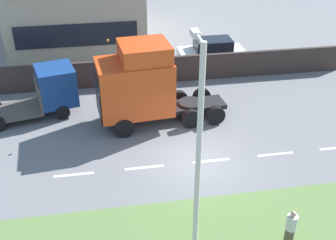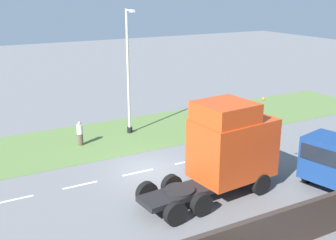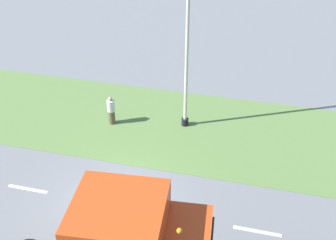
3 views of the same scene
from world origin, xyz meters
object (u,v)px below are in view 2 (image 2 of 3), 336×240
at_px(lorry_cab, 228,148).
at_px(flatbed_truck, 333,160).
at_px(lamp_post, 129,78).
at_px(pedestrian, 80,134).

xyz_separation_m(lorry_cab, flatbed_truck, (2.01, 4.90, -0.86)).
distance_m(flatbed_truck, lamp_post, 13.65).
bearing_deg(lorry_cab, pedestrian, -161.18).
relative_size(lorry_cab, lamp_post, 0.86).
bearing_deg(pedestrian, flatbed_truck, 38.41).
height_order(lorry_cab, lamp_post, lamp_post).
height_order(lorry_cab, pedestrian, lorry_cab).
height_order(lamp_post, pedestrian, lamp_post).
relative_size(flatbed_truck, lamp_post, 0.72).
xyz_separation_m(lorry_cab, lamp_post, (-10.26, -0.58, 1.53)).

